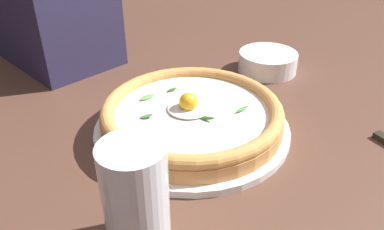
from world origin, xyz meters
name	(u,v)px	position (x,y,z in m)	size (l,w,h in m)	color
ground_plane	(211,141)	(0.00, 0.00, -0.01)	(2.40, 2.40, 0.03)	brown
pizza_plate	(192,128)	(0.01, -0.03, 0.01)	(0.33, 0.33, 0.01)	white
pizza	(192,114)	(0.01, -0.03, 0.03)	(0.30, 0.30, 0.06)	tan
side_bowl	(268,62)	(-0.29, -0.01, 0.02)	(0.13, 0.13, 0.04)	white
drinking_glass	(136,204)	(0.24, 0.04, 0.06)	(0.07, 0.07, 0.14)	silver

